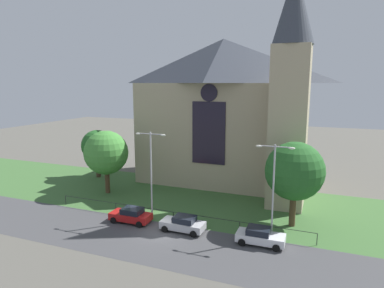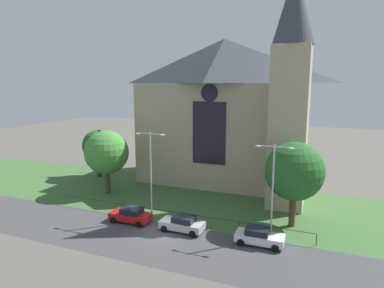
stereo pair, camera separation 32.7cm
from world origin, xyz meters
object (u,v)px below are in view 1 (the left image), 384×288
object	(u,v)px
tree_left_near	(106,153)
streetlamp_near	(151,165)
parked_car_silver	(183,224)
parked_car_red	(131,215)
parked_car_white	(260,236)
church_building	(227,110)
streetlamp_far	(274,180)
tree_right_near	(295,171)
tree_left_far	(97,146)

from	to	relation	value
tree_left_near	streetlamp_near	size ratio (longest dim) A/B	0.88
streetlamp_near	parked_car_silver	bearing A→B (deg)	-19.72
parked_car_red	parked_car_silver	size ratio (longest dim) A/B	1.00
parked_car_white	tree_left_near	bearing A→B (deg)	160.35
church_building	streetlamp_far	world-z (taller)	church_building
tree_right_near	streetlamp_near	distance (m)	14.19
tree_right_near	tree_left_near	xyz separation A→B (m)	(-23.24, 2.05, -0.32)
tree_left_far	tree_left_near	bearing A→B (deg)	-45.23
church_building	streetlamp_near	distance (m)	17.39
streetlamp_far	parked_car_white	world-z (taller)	streetlamp_far
church_building	streetlamp_near	xyz separation A→B (m)	(-3.15, -16.49, -4.51)
tree_left_far	streetlamp_near	world-z (taller)	streetlamp_near
tree_right_near	tree_left_near	size ratio (longest dim) A/B	1.05
tree_left_near	tree_right_near	bearing A→B (deg)	-5.04
streetlamp_far	parked_car_silver	world-z (taller)	streetlamp_far
tree_right_near	parked_car_white	xyz separation A→B (m)	(-2.22, -5.14, -4.84)
tree_right_near	streetlamp_near	bearing A→B (deg)	-165.05
parked_car_red	parked_car_white	bearing A→B (deg)	178.87
tree_right_near	streetlamp_far	bearing A→B (deg)	-111.73
tree_right_near	streetlamp_far	xyz separation A→B (m)	(-1.46, -3.66, -0.06)
parked_car_white	streetlamp_far	bearing A→B (deg)	61.98
parked_car_red	parked_car_silver	world-z (taller)	same
church_building	tree_left_far	distance (m)	19.87
tree_left_far	streetlamp_far	size ratio (longest dim) A/B	0.82
tree_left_far	tree_right_near	xyz separation A→B (m)	(28.99, -7.85, 0.80)
streetlamp_near	parked_car_red	xyz separation A→B (m)	(-1.64, -1.46, -5.02)
tree_left_far	tree_left_near	world-z (taller)	tree_left_near
streetlamp_near	streetlamp_far	size ratio (longest dim) A/B	1.05
tree_right_near	streetlamp_far	distance (m)	3.94
church_building	tree_right_near	xyz separation A→B (m)	(10.55, -12.84, -4.69)
tree_left_far	church_building	bearing A→B (deg)	15.13
streetlamp_far	tree_left_near	bearing A→B (deg)	165.31
streetlamp_near	tree_right_near	bearing A→B (deg)	14.95
church_building	tree_right_near	world-z (taller)	church_building
tree_left_far	tree_right_near	size ratio (longest dim) A/B	0.85
streetlamp_far	parked_car_red	xyz separation A→B (m)	(-13.88, -1.46, -4.77)
tree_left_near	parked_car_red	size ratio (longest dim) A/B	1.91
parked_car_red	parked_car_white	distance (m)	13.12
church_building	parked_car_white	xyz separation A→B (m)	(8.33, -17.98, -9.53)
church_building	parked_car_white	distance (m)	21.99
tree_left_near	streetlamp_near	xyz separation A→B (m)	(9.53, -5.71, 0.50)
tree_left_near	streetlamp_near	world-z (taller)	streetlamp_near
tree_left_near	streetlamp_near	bearing A→B (deg)	-30.92
tree_left_far	parked_car_white	distance (m)	30.03
parked_car_red	church_building	bearing A→B (deg)	-105.97
tree_left_near	parked_car_white	distance (m)	22.67
church_building	streetlamp_near	world-z (taller)	church_building
parked_car_silver	parked_car_white	size ratio (longest dim) A/B	1.00
streetlamp_far	parked_car_white	distance (m)	5.06
tree_left_near	parked_car_silver	xyz separation A→B (m)	(13.67, -7.19, -4.52)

